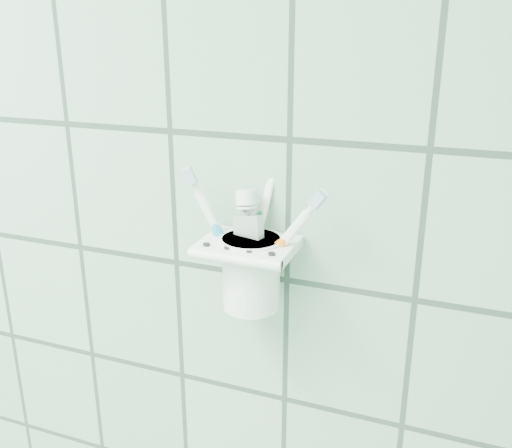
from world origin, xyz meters
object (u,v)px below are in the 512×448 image
holder_bracket (248,247)px  toothbrush_blue (240,226)px  toothpaste_tube (253,242)px  toothbrush_pink (251,230)px  toothbrush_orange (238,226)px  cup (251,270)px

holder_bracket → toothbrush_blue: toothbrush_blue is taller
holder_bracket → toothpaste_tube: (0.01, -0.01, 0.01)m
toothbrush_pink → toothpaste_tube: toothbrush_pink is taller
toothbrush_blue → toothbrush_orange: size_ratio=1.11×
toothpaste_tube → toothbrush_pink: bearing=133.1°
cup → toothbrush_pink: toothbrush_pink is taller
toothbrush_blue → toothpaste_tube: toothbrush_blue is taller
holder_bracket → toothbrush_orange: toothbrush_orange is taller
holder_bracket → cup: (0.00, 0.00, -0.03)m
cup → toothbrush_blue: (-0.01, -0.01, 0.06)m
holder_bracket → toothbrush_pink: bearing=94.3°
holder_bracket → cup: same height
holder_bracket → toothpaste_tube: size_ratio=0.76×
holder_bracket → toothpaste_tube: 0.01m
cup → toothbrush_pink: (-0.00, 0.01, 0.05)m
holder_bracket → toothbrush_orange: (-0.02, 0.01, 0.02)m
toothpaste_tube → toothbrush_blue: bearing=-155.8°
toothbrush_pink → cup: bearing=-85.7°
holder_bracket → toothbrush_blue: (-0.01, -0.01, 0.03)m
holder_bracket → toothbrush_blue: bearing=-131.4°
toothbrush_blue → toothbrush_orange: 0.02m
toothbrush_pink → toothbrush_orange: size_ratio=1.00×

